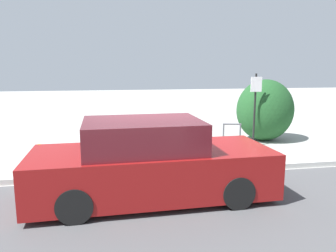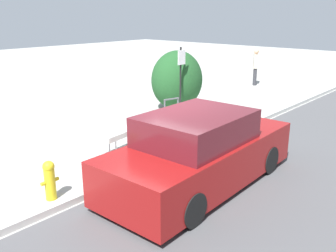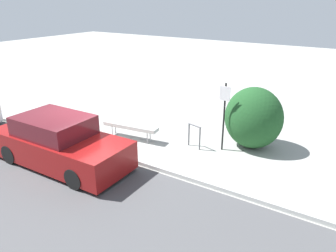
# 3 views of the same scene
# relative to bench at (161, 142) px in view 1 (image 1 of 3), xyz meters

# --- Properties ---
(ground_plane) EXTENTS (60.00, 60.00, 0.00)m
(ground_plane) POSITION_rel_bench_xyz_m (-0.41, -1.36, -0.49)
(ground_plane) COLOR #9E9E99
(curb) EXTENTS (60.00, 0.20, 0.13)m
(curb) POSITION_rel_bench_xyz_m (-0.41, -1.36, -0.42)
(curb) COLOR #B7B7B2
(curb) RESTS_ON ground_plane
(bench) EXTENTS (2.13, 0.66, 0.56)m
(bench) POSITION_rel_bench_xyz_m (0.00, 0.00, 0.00)
(bench) COLOR #99999E
(bench) RESTS_ON ground_plane
(bike_rack) EXTENTS (0.55, 0.18, 0.83)m
(bike_rack) POSITION_rel_bench_xyz_m (2.27, 0.61, 0.01)
(bike_rack) COLOR #515156
(bike_rack) RESTS_ON ground_plane
(sign_post) EXTENTS (0.36, 0.08, 2.30)m
(sign_post) POSITION_rel_bench_xyz_m (3.15, 0.96, 0.90)
(sign_post) COLOR black
(sign_post) RESTS_ON ground_plane
(fire_hydrant) EXTENTS (0.36, 0.22, 0.77)m
(fire_hydrant) POSITION_rel_bench_xyz_m (-2.96, -0.94, -0.08)
(fire_hydrant) COLOR gold
(fire_hydrant) RESTS_ON ground_plane
(shrub_hedge) EXTENTS (1.95, 1.73, 2.09)m
(shrub_hedge) POSITION_rel_bench_xyz_m (3.89, 1.74, 0.56)
(shrub_hedge) COLOR #1E4C23
(shrub_hedge) RESTS_ON ground_plane
(parked_car_near) EXTENTS (4.54, 1.88, 1.52)m
(parked_car_near) POSITION_rel_bench_xyz_m (-0.62, -2.64, 0.19)
(parked_car_near) COLOR black
(parked_car_near) RESTS_ON ground_plane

